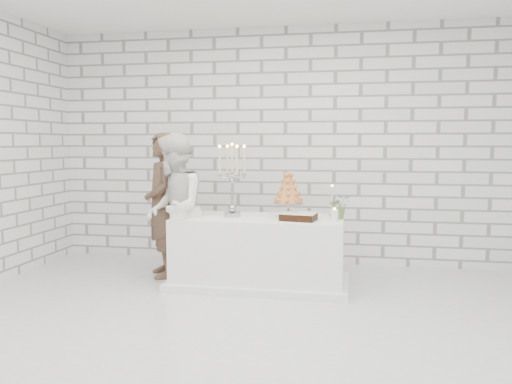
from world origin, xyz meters
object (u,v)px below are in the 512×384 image
Objects in this scene: groom at (162,205)px; croquembouche at (288,194)px; cake_table at (259,251)px; candelabra at (232,180)px; bride at (174,210)px.

groom is 3.28× the size of croquembouche.
candelabra is (-0.29, -0.03, 0.77)m from cake_table.
bride reaches higher than croquembouche.
candelabra is (0.62, 0.11, 0.32)m from bride.
croquembouche reaches higher than cake_table.
candelabra is (0.88, -0.23, 0.32)m from groom.
groom reaches higher than candelabra.
groom is 1.50m from croquembouche.
croquembouche is at bearing 6.83° from candelabra.
bride is at bearing -171.18° from cake_table.
bride is at bearing -169.50° from candelabra.
groom is at bearing -157.63° from bride.
candelabra is at bearing -174.88° from cake_table.
cake_table is 0.70m from croquembouche.
cake_table is 2.27× the size of candelabra.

